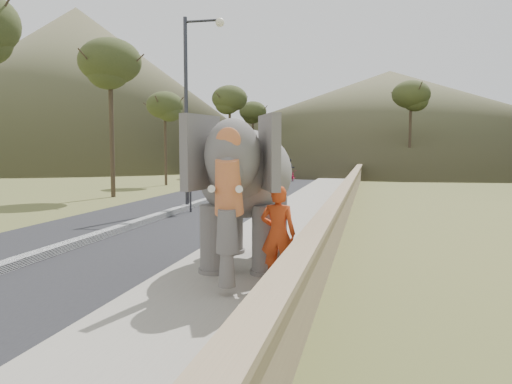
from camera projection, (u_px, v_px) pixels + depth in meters
ground at (226, 289)px, 9.41m from camera, size 160.00×160.00×0.00m
road at (178, 212)px, 20.23m from camera, size 7.00×120.00×0.03m
median at (178, 210)px, 20.23m from camera, size 0.35×120.00×0.22m
walkway at (300, 215)px, 19.10m from camera, size 3.00×120.00×0.15m
parapet at (344, 203)px, 18.68m from camera, size 0.30×120.00×1.10m
lamppost at (193, 94)px, 20.74m from camera, size 1.76×0.36×8.00m
signboard at (190, 172)px, 20.08m from camera, size 0.60×0.08×2.40m
hill_left at (78, 87)px, 70.33m from camera, size 60.00×60.00×22.00m
hill_far at (389, 118)px, 75.54m from camera, size 80.00×80.00×14.00m
elephant_and_man at (247, 193)px, 10.79m from camera, size 2.56×4.42×3.06m
motorcyclist at (292, 172)px, 38.59m from camera, size 1.07×1.69×1.74m
trees at (379, 129)px, 36.05m from camera, size 48.20×41.91×8.69m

